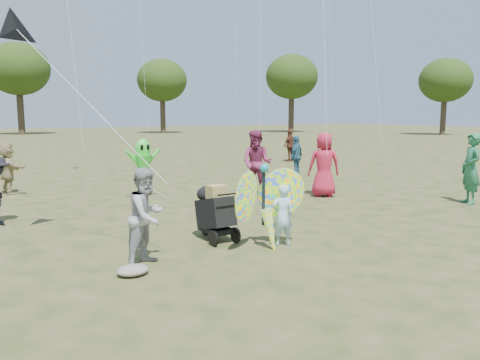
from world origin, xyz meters
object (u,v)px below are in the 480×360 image
Objects in this scene: butterfly_kite at (266,206)px; crowd_d at (8,168)px; adult_man at (147,216)px; crowd_a at (324,165)px; alien_kite at (143,165)px; crowd_e at (257,163)px; crowd_h at (290,145)px; crowd_f at (471,169)px; crowd_c at (296,156)px; jogging_stroller at (214,209)px; child_girl at (282,215)px.

crowd_d is at bearing 110.64° from butterfly_kite.
adult_man is 0.91× the size of butterfly_kite.
crowd_a reaches higher than butterfly_kite.
crowd_a is at bearing -27.59° from alien_kite.
crowd_e is (5.10, 4.46, 0.19)m from adult_man.
crowd_h reaches higher than butterfly_kite.
butterfly_kite is (2.16, -0.26, -0.01)m from adult_man.
crowd_c is at bearing -144.04° from crowd_f.
crowd_a is 5.72m from jogging_stroller.
butterfly_kite is at bearing 34.26° from crowd_h.
crowd_d is (-7.95, 5.38, -0.15)m from crowd_a.
crowd_c is 0.82× the size of crowd_f.
alien_kite is (-0.12, 6.04, 0.18)m from butterfly_kite.
alien_kite is at bearing 35.78° from adult_man.
crowd_d is at bearing 63.21° from adult_man.
crowd_e is (-3.71, -2.80, 0.18)m from crowd_c.
crowd_f reaches higher than crowd_a.
crowd_c is 0.92× the size of alien_kite.
crowd_e is at bearing -102.44° from crowd_f.
crowd_e is at bearing 9.40° from crowd_c.
alien_kite reaches higher than crowd_h.
crowd_c reaches higher than adult_man.
crowd_d is at bearing -35.89° from crowd_c.
adult_man reaches higher than jogging_stroller.
child_girl is at bearing -66.56° from crowd_e.
jogging_stroller is (-3.46, -3.72, -0.37)m from crowd_e.
crowd_e is at bearing 30.40° from crowd_h.
child_girl is 0.72× the size of adult_man.
butterfly_kite is at bearing 69.37° from crowd_a.
jogging_stroller is at bearing -94.60° from alien_kite.
crowd_d is at bearing -96.83° from crowd_f.
jogging_stroller is at bearing 58.15° from crowd_a.
child_girl is 0.65× the size of butterfly_kite.
adult_man is 1.46× the size of jogging_stroller.
crowd_f is 7.22m from butterfly_kite.
crowd_f is at bearing -36.54° from alien_kite.
crowd_f is 1.11× the size of alien_kite.
child_girl is 0.59× the size of crowd_e.
alien_kite is at bearing 83.02° from jogging_stroller.
crowd_a is 9.60m from crowd_d.
alien_kite reaches higher than crowd_c.
adult_man is 11.41m from crowd_c.
adult_man reaches higher than crowd_d.
crowd_a is at bearing -8.43° from adult_man.
crowd_e is 5.56m from butterfly_kite.
adult_man is 6.13m from alien_kite.
crowd_d is 0.82× the size of crowd_f.
crowd_e is 1.13× the size of alien_kite.
crowd_h reaches higher than jogging_stroller.
adult_man is 1.81m from jogging_stroller.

